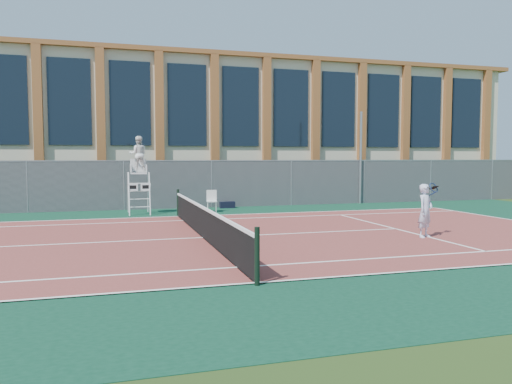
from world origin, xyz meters
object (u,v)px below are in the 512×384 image
object	(u,v)px
steel_pole	(361,158)
plastic_chair	(212,199)
tennis_player	(425,210)
umpire_chair	(138,157)

from	to	relation	value
steel_pole	plastic_chair	size ratio (longest dim) A/B	4.96
steel_pole	plastic_chair	distance (m)	8.49
steel_pole	tennis_player	world-z (taller)	steel_pole
umpire_chair	steel_pole	bearing A→B (deg)	8.42
steel_pole	tennis_player	xyz separation A→B (m)	(-3.46, -10.47, -1.53)
steel_pole	umpire_chair	xyz separation A→B (m)	(-11.18, -1.66, 0.06)
steel_pole	plastic_chair	world-z (taller)	steel_pole
steel_pole	tennis_player	size ratio (longest dim) A/B	2.94
steel_pole	umpire_chair	size ratio (longest dim) A/B	1.42
umpire_chair	tennis_player	world-z (taller)	umpire_chair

